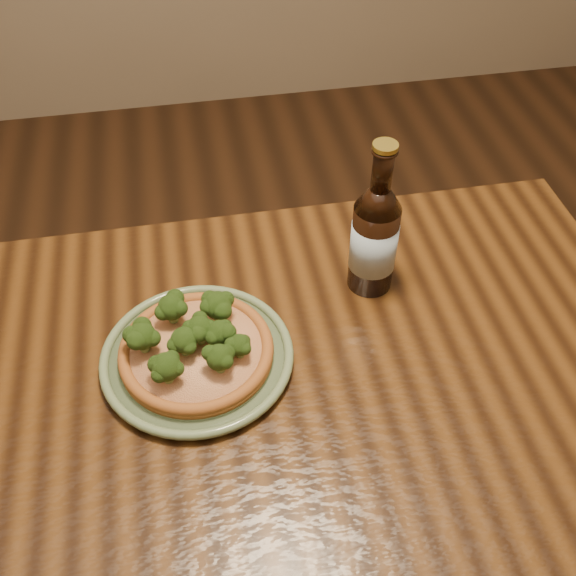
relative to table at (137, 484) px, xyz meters
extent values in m
cube|color=#43260E|center=(0.00, 0.00, 0.07)|extent=(1.60, 0.90, 0.04)
cylinder|color=#43260E|center=(0.73, 0.38, -0.30)|extent=(0.07, 0.07, 0.71)
cylinder|color=#667953|center=(0.11, 0.13, 0.10)|extent=(0.26, 0.26, 0.01)
torus|color=#667953|center=(0.11, 0.13, 0.11)|extent=(0.28, 0.28, 0.01)
torus|color=#667953|center=(0.11, 0.13, 0.10)|extent=(0.22, 0.22, 0.01)
cylinder|color=#9B5723|center=(0.11, 0.13, 0.11)|extent=(0.22, 0.22, 0.01)
torus|color=#9B5723|center=(0.11, 0.13, 0.12)|extent=(0.22, 0.22, 0.02)
cylinder|color=beige|center=(0.11, 0.13, 0.12)|extent=(0.19, 0.19, 0.01)
sphere|color=#385A1C|center=(0.12, 0.14, 0.15)|extent=(0.05, 0.05, 0.04)
sphere|color=#385A1C|center=(0.14, 0.13, 0.15)|extent=(0.05, 0.05, 0.04)
sphere|color=#385A1C|center=(0.09, 0.12, 0.15)|extent=(0.05, 0.05, 0.04)
sphere|color=#385A1C|center=(0.07, 0.08, 0.15)|extent=(0.06, 0.06, 0.04)
sphere|color=#385A1C|center=(0.08, 0.19, 0.15)|extent=(0.06, 0.06, 0.04)
sphere|color=#385A1C|center=(0.04, 0.14, 0.15)|extent=(0.05, 0.05, 0.04)
sphere|color=#385A1C|center=(0.14, 0.08, 0.15)|extent=(0.05, 0.05, 0.04)
sphere|color=#385A1C|center=(0.17, 0.10, 0.15)|extent=(0.04, 0.04, 0.03)
sphere|color=#385A1C|center=(0.15, 0.18, 0.15)|extent=(0.06, 0.06, 0.04)
cylinder|color=black|center=(0.40, 0.24, 0.17)|extent=(0.07, 0.07, 0.15)
cone|color=black|center=(0.40, 0.24, 0.26)|extent=(0.07, 0.07, 0.03)
cylinder|color=black|center=(0.40, 0.24, 0.32)|extent=(0.03, 0.03, 0.07)
torus|color=black|center=(0.40, 0.24, 0.35)|extent=(0.04, 0.04, 0.01)
cylinder|color=#A58C33|center=(0.40, 0.24, 0.35)|extent=(0.04, 0.04, 0.01)
cylinder|color=#ACC2D0|center=(0.40, 0.24, 0.18)|extent=(0.07, 0.07, 0.08)
camera|label=1|loc=(0.13, -0.49, 0.87)|focal=42.00mm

